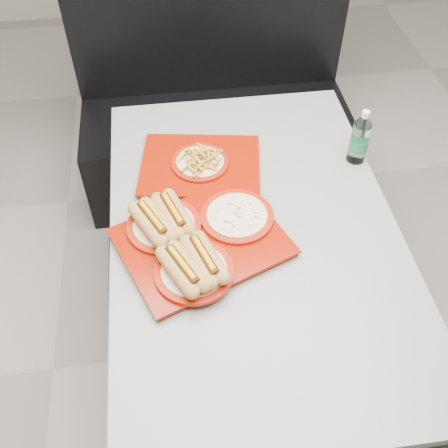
{
  "coord_description": "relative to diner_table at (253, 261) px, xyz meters",
  "views": [
    {
      "loc": [
        -0.24,
        -1.06,
        1.99
      ],
      "look_at": [
        -0.1,
        -0.04,
        0.83
      ],
      "focal_mm": 42.0,
      "sensor_mm": 36.0,
      "label": 1
    }
  ],
  "objects": [
    {
      "name": "diner_table",
      "position": [
        0.0,
        0.0,
        0.0
      ],
      "size": [
        0.92,
        1.42,
        0.75
      ],
      "color": "black",
      "rests_on": "ground"
    },
    {
      "name": "tray_near",
      "position": [
        -0.19,
        -0.05,
        0.2
      ],
      "size": [
        0.58,
        0.52,
        0.1
      ],
      "rotation": [
        0.0,
        0.0,
        0.38
      ],
      "color": "maroon",
      "rests_on": "diner_table"
    },
    {
      "name": "ground",
      "position": [
        0.0,
        0.0,
        -0.58
      ],
      "size": [
        6.0,
        6.0,
        0.0
      ],
      "primitive_type": "plane",
      "color": "#A19B90",
      "rests_on": "ground"
    },
    {
      "name": "booth_bench",
      "position": [
        0.0,
        1.09,
        -0.18
      ],
      "size": [
        1.3,
        0.57,
        1.35
      ],
      "color": "black",
      "rests_on": "ground"
    },
    {
      "name": "tray_far",
      "position": [
        -0.14,
        0.3,
        0.19
      ],
      "size": [
        0.45,
        0.38,
        0.08
      ],
      "rotation": [
        0.0,
        0.0,
        -0.16
      ],
      "color": "maroon",
      "rests_on": "diner_table"
    },
    {
      "name": "water_bottle",
      "position": [
        0.41,
        0.28,
        0.25
      ],
      "size": [
        0.07,
        0.07,
        0.21
      ],
      "rotation": [
        0.0,
        0.0,
        -0.04
      ],
      "color": "silver",
      "rests_on": "diner_table"
    }
  ]
}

